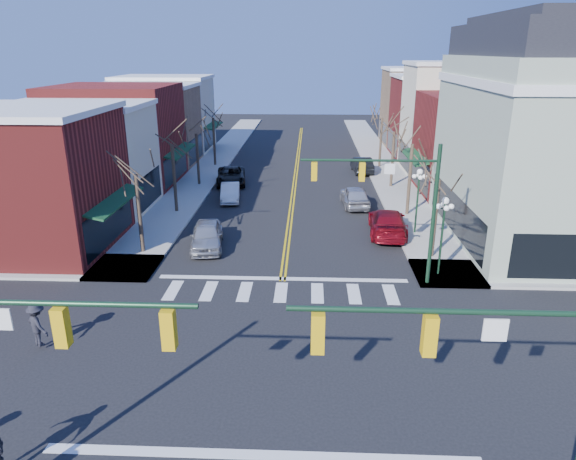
# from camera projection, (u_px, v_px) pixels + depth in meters

# --- Properties ---
(ground) EXTENTS (160.00, 160.00, 0.00)m
(ground) POSITION_uv_depth(u_px,v_px,m) (272.00, 365.00, 19.52)
(ground) COLOR black
(ground) RESTS_ON ground
(sidewalk_left) EXTENTS (3.50, 70.00, 0.15)m
(sidewalk_left) POSITION_uv_depth(u_px,v_px,m) (176.00, 208.00, 38.69)
(sidewalk_left) COLOR #9E9B93
(sidewalk_left) RESTS_ON ground
(sidewalk_right) EXTENTS (3.50, 70.00, 0.15)m
(sidewalk_right) POSITION_uv_depth(u_px,v_px,m) (409.00, 211.00, 37.98)
(sidewalk_right) COLOR #9E9B93
(sidewalk_right) RESTS_ON ground
(bldg_left_brick_a) EXTENTS (10.00, 8.50, 8.00)m
(bldg_left_brick_a) POSITION_uv_depth(u_px,v_px,m) (21.00, 183.00, 29.89)
(bldg_left_brick_a) COLOR maroon
(bldg_left_brick_a) RESTS_ON ground
(bldg_left_stucco_a) EXTENTS (10.00, 7.00, 7.50)m
(bldg_left_stucco_a) POSITION_uv_depth(u_px,v_px,m) (78.00, 160.00, 37.27)
(bldg_left_stucco_a) COLOR beige
(bldg_left_stucco_a) RESTS_ON ground
(bldg_left_brick_b) EXTENTS (10.00, 9.00, 8.50)m
(bldg_left_brick_b) POSITION_uv_depth(u_px,v_px,m) (117.00, 136.00, 44.64)
(bldg_left_brick_b) COLOR maroon
(bldg_left_brick_b) RESTS_ON ground
(bldg_left_tan) EXTENTS (10.00, 7.50, 7.80)m
(bldg_left_tan) POSITION_uv_depth(u_px,v_px,m) (146.00, 126.00, 52.53)
(bldg_left_tan) COLOR #9F7B57
(bldg_left_tan) RESTS_ON ground
(bldg_left_stucco_b) EXTENTS (10.00, 8.00, 8.20)m
(bldg_left_stucco_b) POSITION_uv_depth(u_px,v_px,m) (166.00, 115.00, 59.77)
(bldg_left_stucco_b) COLOR beige
(bldg_left_stucco_b) RESTS_ON ground
(bldg_right_brick_a) EXTENTS (10.00, 8.50, 8.00)m
(bldg_right_brick_a) POSITION_uv_depth(u_px,v_px,m) (484.00, 145.00, 41.82)
(bldg_right_brick_a) COLOR maroon
(bldg_right_brick_a) RESTS_ON ground
(bldg_right_stucco) EXTENTS (10.00, 7.00, 10.00)m
(bldg_right_stucco) POSITION_uv_depth(u_px,v_px,m) (459.00, 120.00, 48.79)
(bldg_right_stucco) COLOR beige
(bldg_right_stucco) RESTS_ON ground
(bldg_right_brick_b) EXTENTS (10.00, 8.00, 8.50)m
(bldg_right_brick_b) POSITION_uv_depth(u_px,v_px,m) (440.00, 118.00, 56.10)
(bldg_right_brick_b) COLOR maroon
(bldg_right_brick_b) RESTS_ON ground
(bldg_right_tan) EXTENTS (10.00, 8.00, 9.00)m
(bldg_right_tan) POSITION_uv_depth(u_px,v_px,m) (425.00, 108.00, 63.56)
(bldg_right_tan) COLOR #9F7B57
(bldg_right_tan) RESTS_ON ground
(victorian_corner) EXTENTS (12.25, 14.25, 13.30)m
(victorian_corner) POSITION_uv_depth(u_px,v_px,m) (567.00, 133.00, 30.29)
(victorian_corner) COLOR #9BA992
(victorian_corner) RESTS_ON ground
(traffic_mast_near_right) EXTENTS (6.60, 0.28, 7.20)m
(traffic_mast_near_right) POSITION_uv_depth(u_px,v_px,m) (507.00, 385.00, 10.75)
(traffic_mast_near_right) COLOR #14331E
(traffic_mast_near_right) RESTS_ON ground
(traffic_mast_far_right) EXTENTS (6.60, 0.28, 7.20)m
(traffic_mast_far_right) POSITION_uv_depth(u_px,v_px,m) (397.00, 195.00, 24.70)
(traffic_mast_far_right) COLOR #14331E
(traffic_mast_far_right) RESTS_ON ground
(lamppost_corner) EXTENTS (0.36, 0.36, 4.33)m
(lamppost_corner) POSITION_uv_depth(u_px,v_px,m) (443.00, 223.00, 26.21)
(lamppost_corner) COLOR #14331E
(lamppost_corner) RESTS_ON ground
(lamppost_midblock) EXTENTS (0.36, 0.36, 4.33)m
(lamppost_midblock) POSITION_uv_depth(u_px,v_px,m) (418.00, 190.00, 32.33)
(lamppost_midblock) COLOR #14331E
(lamppost_midblock) RESTS_ON ground
(tree_left_a) EXTENTS (0.24, 0.24, 4.76)m
(tree_left_a) POSITION_uv_depth(u_px,v_px,m) (140.00, 215.00, 29.43)
(tree_left_a) COLOR #382B21
(tree_left_a) RESTS_ON ground
(tree_left_b) EXTENTS (0.24, 0.24, 5.04)m
(tree_left_b) POSITION_uv_depth(u_px,v_px,m) (174.00, 179.00, 36.92)
(tree_left_b) COLOR #382B21
(tree_left_b) RESTS_ON ground
(tree_left_c) EXTENTS (0.24, 0.24, 4.55)m
(tree_left_c) POSITION_uv_depth(u_px,v_px,m) (198.00, 160.00, 44.54)
(tree_left_c) COLOR #382B21
(tree_left_c) RESTS_ON ground
(tree_left_d) EXTENTS (0.24, 0.24, 4.90)m
(tree_left_d) POSITION_uv_depth(u_px,v_px,m) (214.00, 142.00, 52.02)
(tree_left_d) COLOR #382B21
(tree_left_d) RESTS_ON ground
(tree_right_a) EXTENTS (0.24, 0.24, 4.62)m
(tree_right_a) POSITION_uv_depth(u_px,v_px,m) (435.00, 220.00, 28.77)
(tree_right_a) COLOR #382B21
(tree_right_a) RESTS_ON ground
(tree_right_b) EXTENTS (0.24, 0.24, 5.18)m
(tree_right_b) POSITION_uv_depth(u_px,v_px,m) (410.00, 181.00, 36.22)
(tree_right_b) COLOR #382B21
(tree_right_b) RESTS_ON ground
(tree_right_c) EXTENTS (0.24, 0.24, 4.83)m
(tree_right_c) POSITION_uv_depth(u_px,v_px,m) (392.00, 160.00, 43.81)
(tree_right_c) COLOR #382B21
(tree_right_c) RESTS_ON ground
(tree_right_d) EXTENTS (0.24, 0.24, 4.97)m
(tree_right_d) POSITION_uv_depth(u_px,v_px,m) (381.00, 143.00, 51.33)
(tree_right_d) COLOR #382B21
(tree_right_d) RESTS_ON ground
(car_left_near) EXTENTS (2.46, 4.80, 1.56)m
(car_left_near) POSITION_uv_depth(u_px,v_px,m) (207.00, 235.00, 30.82)
(car_left_near) COLOR #ACADB1
(car_left_near) RESTS_ON ground
(car_left_mid) EXTENTS (1.90, 4.21, 1.34)m
(car_left_mid) POSITION_uv_depth(u_px,v_px,m) (230.00, 192.00, 40.56)
(car_left_mid) COLOR silver
(car_left_mid) RESTS_ON ground
(car_left_far) EXTENTS (3.13, 5.60, 1.48)m
(car_left_far) POSITION_uv_depth(u_px,v_px,m) (231.00, 176.00, 45.51)
(car_left_far) COLOR black
(car_left_far) RESTS_ON ground
(car_right_near) EXTENTS (2.67, 5.77, 1.63)m
(car_right_near) POSITION_uv_depth(u_px,v_px,m) (387.00, 222.00, 33.08)
(car_right_near) COLOR maroon
(car_right_near) RESTS_ON ground
(car_right_mid) EXTENTS (2.21, 4.77, 1.58)m
(car_right_mid) POSITION_uv_depth(u_px,v_px,m) (355.00, 196.00, 39.08)
(car_right_mid) COLOR #B9B8BD
(car_right_mid) RESTS_ON ground
(car_right_far) EXTENTS (1.98, 4.76, 1.53)m
(car_right_far) POSITION_uv_depth(u_px,v_px,m) (362.00, 165.00, 49.83)
(car_right_far) COLOR black
(car_right_far) RESTS_ON ground
(pedestrian_dark_b) EXTENTS (1.36, 1.24, 1.84)m
(pedestrian_dark_b) POSITION_uv_depth(u_px,v_px,m) (38.00, 325.00, 20.27)
(pedestrian_dark_b) COLOR black
(pedestrian_dark_b) RESTS_ON sidewalk_left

